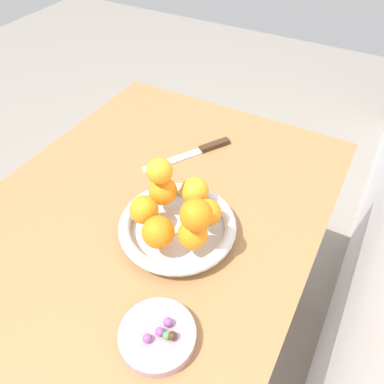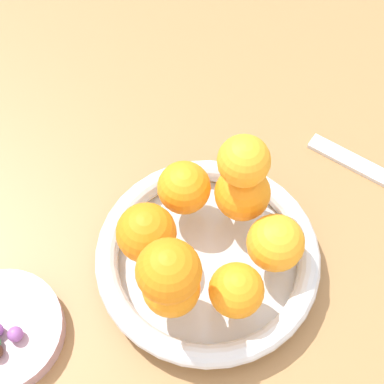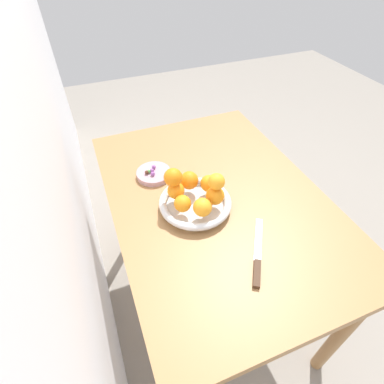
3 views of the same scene
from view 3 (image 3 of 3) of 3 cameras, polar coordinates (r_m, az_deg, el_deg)
name	(u,v)px [view 3 (image 3 of 3)]	position (r m, az deg, el deg)	size (l,w,h in m)	color
ground_plane	(209,294)	(1.71, 3.22, -18.83)	(6.00, 6.00, 0.00)	gray
wall_back	(0,82)	(0.77, -32.72, 17.19)	(4.00, 0.05, 2.50)	white
dining_table	(215,212)	(1.17, 4.44, -3.76)	(1.10, 0.76, 0.74)	#9E7042
fruit_bowl	(195,203)	(1.05, 0.62, -2.15)	(0.25, 0.25, 0.04)	silver
candy_dish	(154,174)	(1.19, -7.29, 3.46)	(0.14, 0.14, 0.02)	#B28C99
orange_0	(208,183)	(1.05, 3.15, 1.74)	(0.06, 0.06, 0.06)	orange
orange_1	(189,180)	(1.06, -0.52, 2.23)	(0.07, 0.07, 0.07)	orange
orange_2	(176,190)	(1.03, -3.09, 0.29)	(0.06, 0.06, 0.06)	orange
orange_3	(183,204)	(0.98, -1.82, -2.21)	(0.06, 0.06, 0.06)	orange
orange_4	(202,207)	(0.97, 2.00, -2.93)	(0.06, 0.06, 0.06)	orange
orange_5	(215,196)	(1.01, 4.41, -0.70)	(0.06, 0.06, 0.06)	orange
orange_6	(216,182)	(0.97, 4.67, 1.99)	(0.06, 0.06, 0.06)	orange
orange_7	(173,177)	(0.98, -3.64, 2.80)	(0.06, 0.06, 0.06)	orange
candy_ball_0	(153,174)	(1.16, -7.51, 3.45)	(0.02, 0.02, 0.02)	#8C4C99
candy_ball_1	(149,171)	(1.18, -8.23, 3.89)	(0.01, 0.01, 0.01)	#4C9947
candy_ball_2	(154,167)	(1.20, -7.30, 4.77)	(0.02, 0.02, 0.02)	#8C4C99
candy_ball_3	(147,172)	(1.17, -8.61, 3.71)	(0.02, 0.02, 0.02)	#472819
candy_ball_4	(152,171)	(1.18, -7.60, 4.07)	(0.02, 0.02, 0.02)	#8C4C99
knife	(258,256)	(0.95, 12.39, -11.88)	(0.23, 0.16, 0.01)	#3F2819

